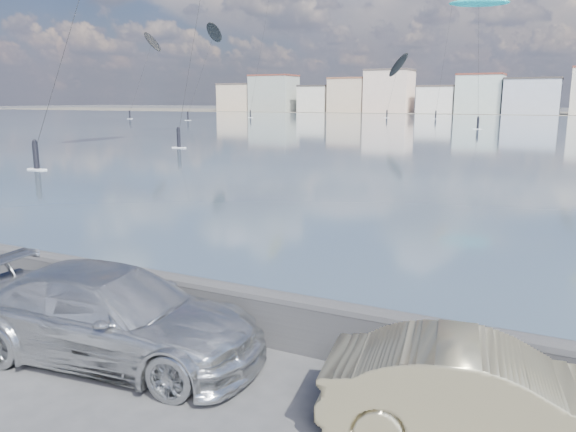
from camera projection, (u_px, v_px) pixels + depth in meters
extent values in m
plane|color=#333335|center=(116.00, 394.00, 8.77)|extent=(700.00, 700.00, 0.00)
cube|color=#364456|center=(530.00, 128.00, 88.81)|extent=(500.00, 177.00, 0.00)
cube|color=#4C473D|center=(554.00, 113.00, 183.72)|extent=(500.00, 60.00, 0.00)
cube|color=#28282B|center=(213.00, 310.00, 11.04)|extent=(400.00, 0.35, 0.90)
cylinder|color=#28282B|center=(212.00, 289.00, 10.95)|extent=(400.00, 0.36, 0.36)
cube|color=#CCB293|center=(239.00, 98.00, 219.69)|extent=(14.00, 11.00, 10.00)
cube|color=#4C423D|center=(239.00, 84.00, 218.61)|extent=(14.28, 11.22, 0.60)
cube|color=gray|center=(274.00, 94.00, 212.57)|extent=(16.00, 12.00, 13.00)
cube|color=brown|center=(274.00, 76.00, 211.18)|extent=(16.32, 12.24, 0.60)
cube|color=beige|center=(316.00, 99.00, 205.28)|extent=(11.00, 10.00, 9.00)
cube|color=#383330|center=(316.00, 86.00, 204.30)|extent=(11.22, 10.20, 0.60)
cube|color=#CCB293|center=(349.00, 96.00, 199.31)|extent=(13.00, 11.00, 11.50)
cube|color=brown|center=(350.00, 78.00, 198.08)|extent=(13.26, 11.22, 0.60)
cube|color=beige|center=(389.00, 92.00, 192.68)|extent=(15.00, 12.00, 14.00)
cube|color=#4C423D|center=(390.00, 70.00, 191.20)|extent=(15.30, 12.24, 0.60)
cube|color=white|center=(437.00, 100.00, 185.99)|extent=(12.00, 10.00, 8.50)
cube|color=#4C423D|center=(438.00, 86.00, 185.06)|extent=(12.24, 10.20, 0.60)
cube|color=#B7C6BC|center=(480.00, 95.00, 179.70)|extent=(14.00, 11.00, 12.00)
cube|color=brown|center=(481.00, 74.00, 178.42)|extent=(14.28, 11.22, 0.60)
cube|color=#B2B7C6|center=(532.00, 97.00, 173.04)|extent=(16.00, 13.00, 10.50)
cube|color=#383330|center=(534.00, 78.00, 171.91)|extent=(16.32, 13.26, 0.60)
imported|color=silver|center=(112.00, 315.00, 9.84)|extent=(5.81, 2.93, 1.62)
imported|color=tan|center=(483.00, 395.00, 7.40)|extent=(4.44, 2.21, 1.40)
ellipsoid|color=#19BFBF|center=(479.00, 3.00, 91.05)|extent=(9.78, 3.04, 1.87)
cube|color=white|center=(478.00, 129.00, 86.38)|extent=(1.40, 0.42, 0.08)
cylinder|color=black|center=(478.00, 123.00, 86.20)|extent=(0.36, 0.36, 1.70)
sphere|color=black|center=(478.00, 117.00, 86.02)|extent=(0.28, 0.28, 0.28)
cylinder|color=black|center=(478.00, 60.00, 88.59)|extent=(2.42, 8.79, 18.59)
ellipsoid|color=black|center=(152.00, 42.00, 137.28)|extent=(8.23, 5.66, 5.94)
cube|color=white|center=(130.00, 119.00, 132.00)|extent=(1.40, 0.42, 0.08)
cylinder|color=black|center=(130.00, 115.00, 131.82)|extent=(0.36, 0.36, 1.70)
sphere|color=black|center=(130.00, 111.00, 131.63)|extent=(0.28, 0.28, 0.28)
cylinder|color=black|center=(141.00, 77.00, 134.51)|extent=(0.58, 10.05, 17.09)
cube|color=white|center=(250.00, 118.00, 141.01)|extent=(1.40, 0.42, 0.08)
cylinder|color=black|center=(250.00, 114.00, 140.82)|extent=(0.36, 0.36, 1.70)
sphere|color=black|center=(250.00, 110.00, 140.64)|extent=(0.28, 0.28, 0.28)
cylinder|color=black|center=(262.00, 41.00, 142.91)|extent=(0.21, 13.15, 35.51)
cube|color=white|center=(179.00, 148.00, 53.12)|extent=(1.40, 0.42, 0.08)
cylinder|color=black|center=(179.00, 138.00, 52.93)|extent=(0.36, 0.36, 1.70)
sphere|color=black|center=(178.00, 128.00, 52.75)|extent=(0.28, 0.28, 0.28)
cube|color=white|center=(37.00, 169.00, 36.63)|extent=(1.40, 0.42, 0.08)
cylinder|color=black|center=(36.00, 155.00, 36.44)|extent=(0.36, 0.36, 1.70)
sphere|color=black|center=(35.00, 141.00, 36.26)|extent=(0.28, 0.28, 0.28)
ellipsoid|color=black|center=(398.00, 65.00, 143.48)|extent=(8.42, 9.06, 6.82)
cube|color=white|center=(387.00, 118.00, 139.22)|extent=(1.40, 0.42, 0.08)
cylinder|color=black|center=(387.00, 114.00, 139.04)|extent=(0.36, 0.36, 1.70)
sphere|color=black|center=(387.00, 110.00, 138.85)|extent=(0.28, 0.28, 0.28)
cylinder|color=black|center=(393.00, 88.00, 141.22)|extent=(0.20, 8.03, 11.84)
cube|color=white|center=(435.00, 119.00, 131.58)|extent=(1.40, 0.42, 0.08)
cylinder|color=black|center=(436.00, 115.00, 131.39)|extent=(0.36, 0.36, 1.70)
sphere|color=black|center=(436.00, 111.00, 131.21)|extent=(0.28, 0.28, 0.28)
cylinder|color=black|center=(445.00, 52.00, 132.86)|extent=(0.63, 10.46, 28.31)
ellipsoid|color=black|center=(214.00, 33.00, 122.69)|extent=(6.94, 10.60, 4.19)
cube|color=white|center=(188.00, 120.00, 122.16)|extent=(1.40, 0.42, 0.08)
cylinder|color=black|center=(188.00, 116.00, 121.98)|extent=(0.36, 0.36, 1.70)
sphere|color=black|center=(188.00, 112.00, 121.79)|extent=(0.28, 0.28, 0.28)
cylinder|color=black|center=(201.00, 73.00, 122.30)|extent=(3.10, 6.56, 17.55)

